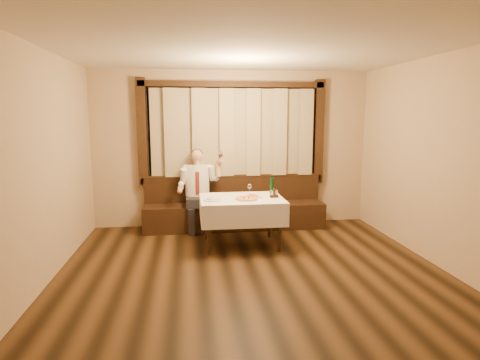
{
  "coord_description": "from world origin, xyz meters",
  "views": [
    {
      "loc": [
        -0.77,
        -4.27,
        2.0
      ],
      "look_at": [
        0.0,
        1.9,
        1.0
      ],
      "focal_mm": 30.0,
      "sensor_mm": 36.0,
      "label": 1
    }
  ],
  "objects": [
    {
      "name": "banquette",
      "position": [
        0.0,
        2.72,
        0.31
      ],
      "size": [
        3.2,
        0.61,
        0.94
      ],
      "color": "black",
      "rests_on": "ground"
    },
    {
      "name": "pasta_red",
      "position": [
        0.17,
        1.69,
        0.79
      ],
      "size": [
        0.27,
        0.27,
        0.09
      ],
      "rotation": [
        0.0,
        0.0,
        -0.41
      ],
      "color": "white",
      "rests_on": "dining_table"
    },
    {
      "name": "pizza",
      "position": [
        0.05,
        1.55,
        0.77
      ],
      "size": [
        0.34,
        0.34,
        0.04
      ],
      "rotation": [
        0.0,
        0.0,
        0.05
      ],
      "color": "white",
      "rests_on": "dining_table"
    },
    {
      "name": "dining_table",
      "position": [
        0.0,
        1.7,
        0.65
      ],
      "size": [
        1.27,
        0.97,
        0.76
      ],
      "color": "black",
      "rests_on": "ground"
    },
    {
      "name": "cruet_caddy",
      "position": [
        0.5,
        1.65,
        0.8
      ],
      "size": [
        0.13,
        0.07,
        0.14
      ],
      "rotation": [
        0.0,
        0.0,
        0.02
      ],
      "color": "black",
      "rests_on": "dining_table"
    },
    {
      "name": "room",
      "position": [
        -0.0,
        0.97,
        1.5
      ],
      "size": [
        5.01,
        6.01,
        2.81
      ],
      "color": "black",
      "rests_on": "ground"
    },
    {
      "name": "green_bottle",
      "position": [
        0.53,
        1.98,
        0.89
      ],
      "size": [
        0.07,
        0.07,
        0.31
      ],
      "rotation": [
        0.0,
        0.0,
        0.1
      ],
      "color": "#12561F",
      "rests_on": "dining_table"
    },
    {
      "name": "table_wine_glass",
      "position": [
        0.16,
        1.94,
        0.88
      ],
      "size": [
        0.06,
        0.06,
        0.17
      ],
      "rotation": [
        0.0,
        0.0,
        0.06
      ],
      "color": "white",
      "rests_on": "dining_table"
    },
    {
      "name": "seated_man",
      "position": [
        -0.65,
        2.63,
        0.83
      ],
      "size": [
        0.79,
        0.59,
        1.43
      ],
      "color": "black",
      "rests_on": "ground"
    },
    {
      "name": "pasta_cream",
      "position": [
        -0.46,
        1.56,
        0.79
      ],
      "size": [
        0.27,
        0.27,
        0.09
      ],
      "rotation": [
        0.0,
        0.0,
        0.23
      ],
      "color": "white",
      "rests_on": "dining_table"
    }
  ]
}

